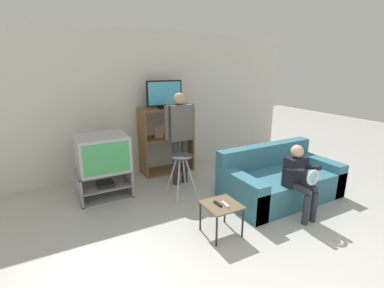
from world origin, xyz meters
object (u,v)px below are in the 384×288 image
television_main (102,153)px  person_seated_child (299,176)px  tv_stand (105,183)px  remote_control_black (218,204)px  folding_stool (181,164)px  couch (279,180)px  person_standing_adult (180,130)px  media_shelf (166,140)px  snack_table (221,208)px  television_flat (164,95)px  remote_control_white (225,204)px

television_main → person_seated_child: person_seated_child is taller
tv_stand → remote_control_black: (0.99, -1.70, 0.19)m
folding_stool → remote_control_black: (-0.04, -1.07, -0.15)m
folding_stool → couch: 1.55m
television_main → person_standing_adult: bearing=-6.0°
media_shelf → folding_stool: size_ratio=1.77×
folding_stool → person_standing_adult: bearing=66.0°
snack_table → couch: size_ratio=0.23×
television_main → television_flat: 1.56m
television_flat → tv_stand: bearing=-157.7°
person_seated_child → person_standing_adult: bearing=118.3°
person_seated_child → couch: bearing=68.8°
tv_stand → folding_stool: folding_stool is taller
folding_stool → person_seated_child: bearing=-46.3°
remote_control_white → person_seated_child: (1.13, -0.08, 0.17)m
television_flat → person_seated_child: television_flat is taller
couch → media_shelf: bearing=121.1°
television_flat → snack_table: (-0.24, -2.24, -1.13)m
television_main → person_seated_child: 2.86m
snack_table → couch: 1.43m
television_flat → folding_stool: 1.49m
television_flat → person_seated_child: 2.69m
media_shelf → remote_control_white: (-0.23, -2.30, -0.22)m
media_shelf → remote_control_white: 2.32m
television_main → snack_table: 2.04m
folding_stool → remote_control_white: 1.14m
tv_stand → remote_control_black: bearing=-59.8°
folding_stool → television_main: bearing=147.7°
television_main → remote_control_white: bearing=-59.4°
television_flat → person_seated_child: (0.92, -2.36, -0.89)m
remote_control_black → remote_control_white: (0.07, -0.05, 0.00)m
tv_stand → person_seated_child: 2.88m
television_main → snack_table: size_ratio=1.76×
person_standing_adult → person_seated_child: person_standing_adult is taller
snack_table → person_standing_adult: size_ratio=0.27×
snack_table → folding_stool: bearing=90.1°
television_flat → folding_stool: (-0.24, -1.15, -0.91)m
remote_control_white → couch: size_ratio=0.08×
folding_stool → person_standing_adult: person_standing_adult is taller
media_shelf → television_flat: 0.84m
television_main → person_standing_adult: size_ratio=0.47×
television_flat → folding_stool: bearing=-101.6°
folding_stool → couch: bearing=-25.9°
remote_control_white → snack_table: bearing=127.9°
media_shelf → folding_stool: media_shelf is taller
remote_control_white → person_standing_adult: size_ratio=0.09×
television_flat → remote_control_black: (-0.28, -2.23, -1.07)m
television_main → couch: television_main is taller
television_main → couch: (2.39, -1.31, -0.45)m
remote_control_white → person_seated_child: size_ratio=0.15×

